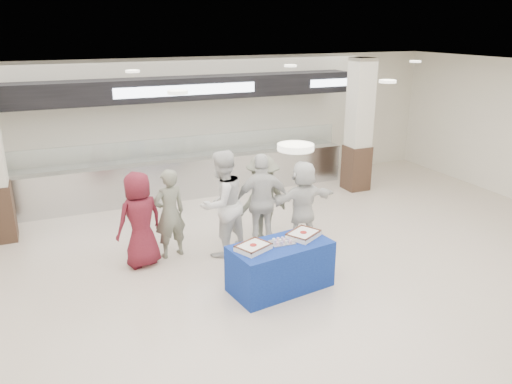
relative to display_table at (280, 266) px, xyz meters
name	(u,v)px	position (x,y,z in m)	size (l,w,h in m)	color
ground	(287,303)	(-0.10, -0.44, -0.38)	(14.00, 14.00, 0.00)	beige
serving_line	(186,148)	(-0.09, 4.96, 0.78)	(8.70, 0.85, 2.80)	silver
column_right	(359,129)	(3.90, 3.76, 1.15)	(0.55, 0.55, 3.20)	#362318
display_table	(280,266)	(0.00, 0.00, 0.00)	(1.55, 0.78, 0.75)	navy
sheet_cake_left	(253,247)	(-0.46, -0.02, 0.42)	(0.58, 0.53, 0.10)	white
sheet_cake_right	(303,234)	(0.44, 0.10, 0.43)	(0.61, 0.57, 0.10)	white
cupcake_tray	(282,241)	(0.04, 0.04, 0.40)	(0.37, 0.28, 0.06)	#B4B4B9
civilian_maroon	(140,220)	(-1.82, 1.65, 0.45)	(0.81, 0.53, 1.65)	maroon
soldier_a	(170,214)	(-1.28, 1.80, 0.43)	(0.59, 0.38, 1.61)	slate
chef_tall	(222,204)	(-0.40, 1.53, 0.58)	(0.92, 0.72, 1.90)	white
chef_short	(262,202)	(0.35, 1.50, 0.52)	(1.04, 0.43, 1.78)	white
soldier_b	(263,200)	(0.45, 1.72, 0.47)	(1.09, 0.63, 1.68)	slate
civilian_white	(303,202)	(1.14, 1.42, 0.42)	(1.47, 0.47, 1.59)	white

